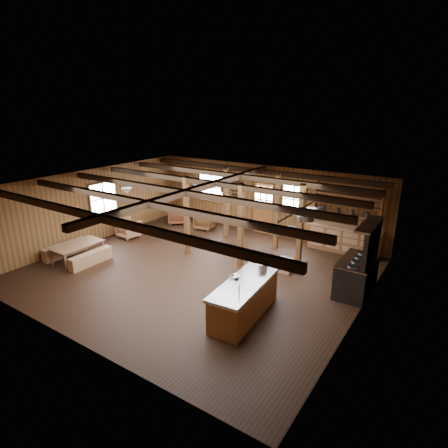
{
  "coord_description": "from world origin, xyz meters",
  "views": [
    {
      "loc": [
        6.79,
        -8.66,
        5.18
      ],
      "look_at": [
        0.27,
        1.14,
        1.32
      ],
      "focal_mm": 30.0,
      "sensor_mm": 36.0,
      "label": 1
    }
  ],
  "objects_px": {
    "armchair_a": "(177,215)",
    "armchair_b": "(205,221)",
    "armchair_c": "(129,229)",
    "commercial_range": "(358,271)",
    "dining_table": "(79,252)",
    "kitchen_island": "(244,299)"
  },
  "relations": [
    {
      "from": "armchair_b",
      "to": "dining_table",
      "type": "bearing_deg",
      "value": 63.01
    },
    {
      "from": "armchair_b",
      "to": "armchair_c",
      "type": "relative_size",
      "value": 0.94
    },
    {
      "from": "armchair_c",
      "to": "armchair_a",
      "type": "bearing_deg",
      "value": -92.46
    },
    {
      "from": "kitchen_island",
      "to": "armchair_b",
      "type": "xyz_separation_m",
      "value": [
        -4.88,
        4.95,
        -0.14
      ]
    },
    {
      "from": "dining_table",
      "to": "armchair_b",
      "type": "height_order",
      "value": "armchair_b"
    },
    {
      "from": "armchair_c",
      "to": "armchair_b",
      "type": "bearing_deg",
      "value": -120.69
    },
    {
      "from": "armchair_a",
      "to": "armchair_b",
      "type": "distance_m",
      "value": 1.52
    },
    {
      "from": "kitchen_island",
      "to": "armchair_b",
      "type": "height_order",
      "value": "kitchen_island"
    },
    {
      "from": "kitchen_island",
      "to": "armchair_a",
      "type": "relative_size",
      "value": 3.29
    },
    {
      "from": "commercial_range",
      "to": "dining_table",
      "type": "height_order",
      "value": "commercial_range"
    },
    {
      "from": "armchair_b",
      "to": "armchair_c",
      "type": "height_order",
      "value": "armchair_c"
    },
    {
      "from": "kitchen_island",
      "to": "armchair_b",
      "type": "relative_size",
      "value": 3.4
    },
    {
      "from": "armchair_a",
      "to": "armchair_b",
      "type": "xyz_separation_m",
      "value": [
        1.52,
        0.04,
        -0.01
      ]
    },
    {
      "from": "kitchen_island",
      "to": "dining_table",
      "type": "distance_m",
      "value": 6.51
    },
    {
      "from": "dining_table",
      "to": "armchair_a",
      "type": "xyz_separation_m",
      "value": [
        0.1,
        5.03,
        0.06
      ]
    },
    {
      "from": "commercial_range",
      "to": "armchair_a",
      "type": "bearing_deg",
      "value": 165.9
    },
    {
      "from": "commercial_range",
      "to": "dining_table",
      "type": "bearing_deg",
      "value": -161.17
    },
    {
      "from": "armchair_a",
      "to": "armchair_c",
      "type": "height_order",
      "value": "armchair_c"
    },
    {
      "from": "kitchen_island",
      "to": "commercial_range",
      "type": "distance_m",
      "value": 3.47
    },
    {
      "from": "armchair_a",
      "to": "dining_table",
      "type": "bearing_deg",
      "value": 50.36
    },
    {
      "from": "dining_table",
      "to": "armchair_c",
      "type": "distance_m",
      "value": 2.58
    },
    {
      "from": "kitchen_island",
      "to": "armchair_a",
      "type": "xyz_separation_m",
      "value": [
        -6.4,
        4.92,
        -0.12
      ]
    }
  ]
}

